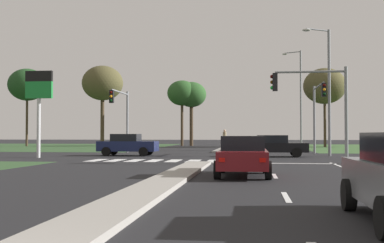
{
  "coord_description": "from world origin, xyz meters",
  "views": [
    {
      "loc": [
        2.68,
        -2.99,
        1.54
      ],
      "look_at": [
        -1.06,
        27.44,
        2.33
      ],
      "focal_mm": 45.71,
      "sensor_mm": 36.0,
      "label": 1
    }
  ],
  "objects_px": {
    "traffic_signal_far_left": "(121,109)",
    "traffic_signal_near_right": "(317,97)",
    "treeline_near": "(27,85)",
    "traffic_signal_far_right": "(318,105)",
    "pedestrian_at_median": "(225,137)",
    "car_maroon_third": "(243,155)",
    "car_navy_second": "(128,145)",
    "street_lamp_third": "(299,94)",
    "treeline_third": "(182,93)",
    "street_lamp_second": "(327,85)",
    "car_black_near": "(274,146)",
    "fuel_price_totem": "(39,94)",
    "treeline_second": "(103,83)",
    "treeline_fourth": "(191,95)",
    "treeline_fifth": "(325,86)"
  },
  "relations": [
    {
      "from": "traffic_signal_far_left",
      "to": "traffic_signal_near_right",
      "type": "bearing_deg",
      "value": -39.52
    },
    {
      "from": "traffic_signal_near_right",
      "to": "treeline_near",
      "type": "relative_size",
      "value": 0.51
    },
    {
      "from": "traffic_signal_far_right",
      "to": "traffic_signal_near_right",
      "type": "bearing_deg",
      "value": -97.7
    },
    {
      "from": "pedestrian_at_median",
      "to": "car_maroon_third",
      "type": "bearing_deg",
      "value": -30.45
    },
    {
      "from": "car_navy_second",
      "to": "treeline_near",
      "type": "distance_m",
      "value": 33.2
    },
    {
      "from": "street_lamp_third",
      "to": "treeline_third",
      "type": "bearing_deg",
      "value": 150.27
    },
    {
      "from": "car_navy_second",
      "to": "street_lamp_second",
      "type": "xyz_separation_m",
      "value": [
        14.05,
        0.73,
        4.18
      ]
    },
    {
      "from": "traffic_signal_near_right",
      "to": "treeline_third",
      "type": "distance_m",
      "value": 38.83
    },
    {
      "from": "car_black_near",
      "to": "street_lamp_second",
      "type": "height_order",
      "value": "street_lamp_second"
    },
    {
      "from": "fuel_price_totem",
      "to": "car_navy_second",
      "type": "bearing_deg",
      "value": 36.31
    },
    {
      "from": "car_maroon_third",
      "to": "treeline_second",
      "type": "distance_m",
      "value": 46.74
    },
    {
      "from": "street_lamp_second",
      "to": "treeline_near",
      "type": "xyz_separation_m",
      "value": [
        -33.97,
        24.87,
        2.92
      ]
    },
    {
      "from": "car_black_near",
      "to": "traffic_signal_far_left",
      "type": "xyz_separation_m",
      "value": [
        -11.76,
        4.01,
        2.79
      ]
    },
    {
      "from": "traffic_signal_near_right",
      "to": "treeline_third",
      "type": "xyz_separation_m",
      "value": [
        -12.47,
        36.62,
        3.36
      ]
    },
    {
      "from": "treeline_third",
      "to": "car_black_near",
      "type": "bearing_deg",
      "value": -70.26
    },
    {
      "from": "traffic_signal_far_right",
      "to": "traffic_signal_far_left",
      "type": "bearing_deg",
      "value": 179.17
    },
    {
      "from": "car_black_near",
      "to": "traffic_signal_near_right",
      "type": "distance_m",
      "value": 8.03
    },
    {
      "from": "street_lamp_second",
      "to": "pedestrian_at_median",
      "type": "bearing_deg",
      "value": 123.4
    },
    {
      "from": "street_lamp_third",
      "to": "pedestrian_at_median",
      "type": "bearing_deg",
      "value": -133.78
    },
    {
      "from": "traffic_signal_near_right",
      "to": "car_maroon_third",
      "type": "bearing_deg",
      "value": -114.09
    },
    {
      "from": "street_lamp_third",
      "to": "treeline_fourth",
      "type": "distance_m",
      "value": 15.76
    },
    {
      "from": "street_lamp_third",
      "to": "pedestrian_at_median",
      "type": "distance_m",
      "value": 12.23
    },
    {
      "from": "treeline_third",
      "to": "treeline_fifth",
      "type": "relative_size",
      "value": 0.9
    },
    {
      "from": "street_lamp_second",
      "to": "treeline_fifth",
      "type": "xyz_separation_m",
      "value": [
        3.54,
        25.51,
        2.37
      ]
    },
    {
      "from": "treeline_fourth",
      "to": "pedestrian_at_median",
      "type": "bearing_deg",
      "value": -72.57
    },
    {
      "from": "car_navy_second",
      "to": "street_lamp_second",
      "type": "relative_size",
      "value": 0.47
    },
    {
      "from": "street_lamp_third",
      "to": "traffic_signal_far_left",
      "type": "bearing_deg",
      "value": -132.12
    },
    {
      "from": "treeline_near",
      "to": "treeline_second",
      "type": "height_order",
      "value": "treeline_second"
    },
    {
      "from": "car_maroon_third",
      "to": "traffic_signal_near_right",
      "type": "xyz_separation_m",
      "value": [
        3.74,
        8.37,
        2.74
      ]
    },
    {
      "from": "treeline_near",
      "to": "treeline_fourth",
      "type": "xyz_separation_m",
      "value": [
        20.87,
        3.82,
        -1.24
      ]
    },
    {
      "from": "car_navy_second",
      "to": "traffic_signal_near_right",
      "type": "bearing_deg",
      "value": 57.75
    },
    {
      "from": "car_navy_second",
      "to": "traffic_signal_near_right",
      "type": "distance_m",
      "value": 14.75
    },
    {
      "from": "car_black_near",
      "to": "treeline_fourth",
      "type": "xyz_separation_m",
      "value": [
        -9.36,
        29.86,
        5.9
      ]
    },
    {
      "from": "treeline_second",
      "to": "treeline_fourth",
      "type": "distance_m",
      "value": 11.58
    },
    {
      "from": "car_navy_second",
      "to": "fuel_price_totem",
      "type": "relative_size",
      "value": 0.74
    },
    {
      "from": "street_lamp_second",
      "to": "treeline_near",
      "type": "relative_size",
      "value": 0.89
    },
    {
      "from": "street_lamp_second",
      "to": "street_lamp_third",
      "type": "bearing_deg",
      "value": 89.93
    },
    {
      "from": "treeline_second",
      "to": "treeline_third",
      "type": "bearing_deg",
      "value": 15.43
    },
    {
      "from": "pedestrian_at_median",
      "to": "treeline_fifth",
      "type": "bearing_deg",
      "value": 105.37
    },
    {
      "from": "car_navy_second",
      "to": "treeline_fourth",
      "type": "relative_size",
      "value": 0.5
    },
    {
      "from": "car_navy_second",
      "to": "traffic_signal_far_right",
      "type": "relative_size",
      "value": 0.75
    },
    {
      "from": "car_maroon_third",
      "to": "treeline_third",
      "type": "height_order",
      "value": "treeline_third"
    },
    {
      "from": "traffic_signal_far_right",
      "to": "treeline_fourth",
      "type": "relative_size",
      "value": 0.67
    },
    {
      "from": "treeline_third",
      "to": "pedestrian_at_median",
      "type": "bearing_deg",
      "value": -68.42
    },
    {
      "from": "traffic_signal_far_left",
      "to": "street_lamp_third",
      "type": "height_order",
      "value": "street_lamp_third"
    },
    {
      "from": "car_black_near",
      "to": "traffic_signal_far_right",
      "type": "xyz_separation_m",
      "value": [
        3.44,
        3.79,
        3.01
      ]
    },
    {
      "from": "traffic_signal_far_right",
      "to": "fuel_price_totem",
      "type": "xyz_separation_m",
      "value": [
        -18.77,
        -7.03,
        0.39
      ]
    },
    {
      "from": "treeline_near",
      "to": "car_black_near",
      "type": "bearing_deg",
      "value": -40.73
    },
    {
      "from": "car_navy_second",
      "to": "treeline_third",
      "type": "relative_size",
      "value": 0.49
    },
    {
      "from": "car_navy_second",
      "to": "street_lamp_second",
      "type": "bearing_deg",
      "value": 92.97
    }
  ]
}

